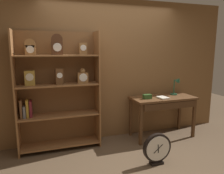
# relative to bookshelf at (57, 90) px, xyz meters

# --- Properties ---
(ground_plane) EXTENTS (10.00, 10.00, 0.00)m
(ground_plane) POSITION_rel_bookshelf_xyz_m (1.02, -1.11, -1.02)
(ground_plane) COLOR brown
(back_wood_panel) EXTENTS (4.80, 0.05, 2.60)m
(back_wood_panel) POSITION_rel_bookshelf_xyz_m (1.02, 0.21, 0.28)
(back_wood_panel) COLOR brown
(back_wood_panel) RESTS_ON ground
(bookshelf) EXTENTS (1.35, 0.38, 1.99)m
(bookshelf) POSITION_rel_bookshelf_xyz_m (0.00, 0.00, 0.00)
(bookshelf) COLOR brown
(bookshelf) RESTS_ON ground
(workbench) EXTENTS (1.23, 0.56, 0.79)m
(workbench) POSITION_rel_bookshelf_xyz_m (1.96, -0.16, -0.34)
(workbench) COLOR brown
(workbench) RESTS_ON ground
(desk_lamp) EXTENTS (0.19, 0.19, 0.37)m
(desk_lamp) POSITION_rel_bookshelf_xyz_m (2.31, -0.05, -0.03)
(desk_lamp) COLOR #1E472D
(desk_lamp) RESTS_ON workbench
(toolbox_small) EXTENTS (0.15, 0.10, 0.08)m
(toolbox_small) POSITION_rel_bookshelf_xyz_m (1.60, -0.18, -0.19)
(toolbox_small) COLOR #2D5123
(toolbox_small) RESTS_ON workbench
(open_repair_manual) EXTENTS (0.17, 0.23, 0.02)m
(open_repair_manual) POSITION_rel_bookshelf_xyz_m (1.90, -0.24, -0.22)
(open_repair_manual) COLOR silver
(open_repair_manual) RESTS_ON workbench
(round_clock_large) EXTENTS (0.44, 0.11, 0.48)m
(round_clock_large) POSITION_rel_bookshelf_xyz_m (1.33, -1.03, -0.78)
(round_clock_large) COLOR black
(round_clock_large) RESTS_ON ground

